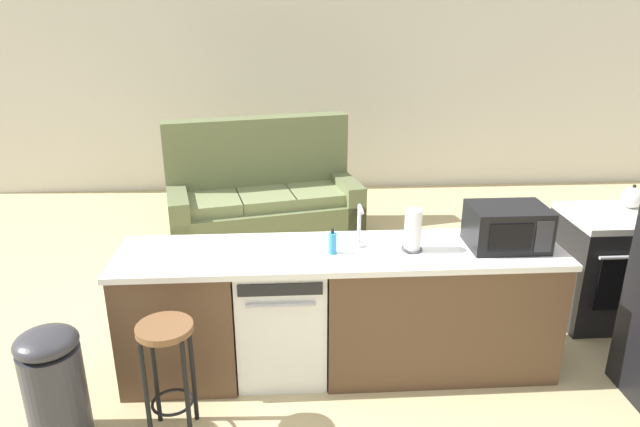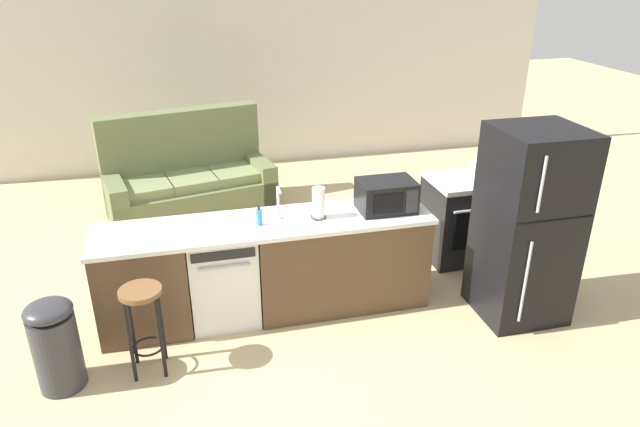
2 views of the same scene
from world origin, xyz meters
name	(u,v)px [view 1 (image 1 of 2)]	position (x,y,z in m)	size (l,w,h in m)	color
ground_plane	(318,367)	(0.00, 0.00, 0.00)	(24.00, 24.00, 0.00)	tan
wall_back	(322,93)	(0.30, 4.20, 1.30)	(10.00, 0.06, 2.60)	silver
kitchen_counter	(353,314)	(0.24, 0.00, 0.42)	(2.94, 0.66, 0.90)	brown
dishwasher	(282,316)	(-0.25, 0.00, 0.42)	(0.58, 0.61, 0.84)	white
stove_range	(608,267)	(2.35, 0.55, 0.45)	(0.76, 0.68, 0.90)	black
microwave	(507,227)	(1.25, 0.00, 1.04)	(0.50, 0.37, 0.28)	black
sink_faucet	(359,229)	(0.27, 0.04, 1.03)	(0.07, 0.18, 0.30)	silver
paper_towel_roll	(413,231)	(0.61, -0.03, 1.04)	(0.14, 0.14, 0.28)	#4C4C51
soap_bottle	(332,243)	(0.09, -0.04, 0.97)	(0.06, 0.06, 0.18)	#338CCC
kettle	(632,197)	(2.52, 0.68, 0.99)	(0.21, 0.17, 0.19)	silver
bar_stool	(167,357)	(-0.90, -0.60, 0.54)	(0.32, 0.32, 0.74)	brown
trash_bin	(55,386)	(-1.54, -0.62, 0.38)	(0.35, 0.35, 0.74)	#333338
couch	(263,201)	(-0.46, 2.49, 0.39)	(2.15, 1.30, 1.27)	#667047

